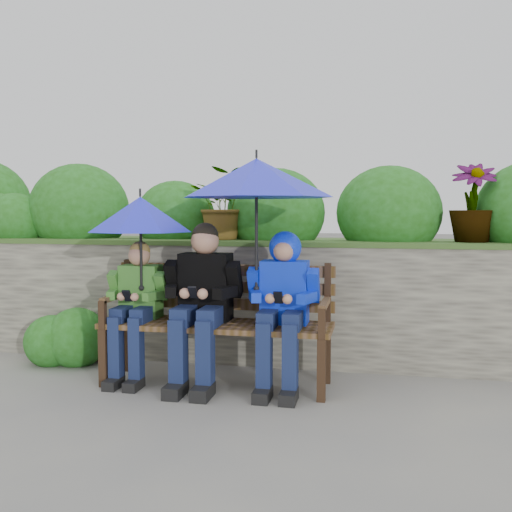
% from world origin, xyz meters
% --- Properties ---
extents(ground, '(60.00, 60.00, 0.00)m').
position_xyz_m(ground, '(0.00, 0.00, 0.00)').
color(ground, slate).
rests_on(ground, ground).
extents(garden_backdrop, '(8.00, 2.87, 1.87)m').
position_xyz_m(garden_backdrop, '(-0.07, 1.59, 0.64)').
color(garden_backdrop, '#5B564C').
rests_on(garden_backdrop, ground).
extents(park_bench, '(1.69, 0.50, 0.89)m').
position_xyz_m(park_bench, '(-0.28, 0.10, 0.51)').
color(park_bench, '#2F1E12').
rests_on(park_bench, ground).
extents(boy_left, '(0.45, 0.52, 1.05)m').
position_xyz_m(boy_left, '(-0.91, 0.03, 0.59)').
color(boy_left, '#31751B').
rests_on(boy_left, ground).
extents(boy_middle, '(0.56, 0.64, 1.19)m').
position_xyz_m(boy_middle, '(-0.39, 0.02, 0.65)').
color(boy_middle, black).
rests_on(boy_middle, ground).
extents(boy_right, '(0.51, 0.61, 1.13)m').
position_xyz_m(boy_right, '(0.21, 0.04, 0.67)').
color(boy_right, '#0219C6').
rests_on(boy_right, ground).
extents(umbrella_left, '(0.79, 0.79, 0.76)m').
position_xyz_m(umbrella_left, '(-0.86, 0.04, 1.25)').
color(umbrella_left, '#1D24E1').
rests_on(umbrella_left, ground).
extents(umbrella_right, '(1.09, 1.09, 1.01)m').
position_xyz_m(umbrella_right, '(0.02, 0.03, 1.51)').
color(umbrella_right, '#1D24E1').
rests_on(umbrella_right, ground).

